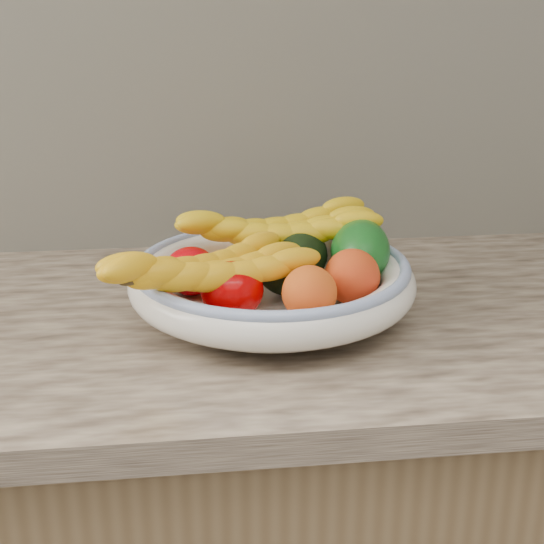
{
  "coord_description": "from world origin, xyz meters",
  "views": [
    {
      "loc": [
        -0.11,
        0.7,
        1.31
      ],
      "look_at": [
        0.0,
        1.66,
        0.96
      ],
      "focal_mm": 50.0,
      "sensor_mm": 36.0,
      "label": 1
    }
  ],
  "objects_px": {
    "green_mango": "(360,251)",
    "banana_bunch_back": "(277,235)",
    "banana_bunch_front": "(207,276)",
    "fruit_bowl": "(272,280)"
  },
  "relations": [
    {
      "from": "green_mango",
      "to": "banana_bunch_back",
      "type": "bearing_deg",
      "value": 159.45
    },
    {
      "from": "green_mango",
      "to": "banana_bunch_front",
      "type": "height_order",
      "value": "green_mango"
    },
    {
      "from": "fruit_bowl",
      "to": "banana_bunch_front",
      "type": "relative_size",
      "value": 1.29
    },
    {
      "from": "banana_bunch_back",
      "to": "fruit_bowl",
      "type": "bearing_deg",
      "value": -106.3
    },
    {
      "from": "green_mango",
      "to": "banana_bunch_back",
      "type": "xyz_separation_m",
      "value": [
        -0.11,
        0.05,
        0.01
      ]
    },
    {
      "from": "green_mango",
      "to": "banana_bunch_front",
      "type": "relative_size",
      "value": 0.42
    },
    {
      "from": "banana_bunch_front",
      "to": "banana_bunch_back",
      "type": "bearing_deg",
      "value": 26.08
    },
    {
      "from": "fruit_bowl",
      "to": "green_mango",
      "type": "bearing_deg",
      "value": 12.04
    },
    {
      "from": "banana_bunch_back",
      "to": "banana_bunch_front",
      "type": "height_order",
      "value": "banana_bunch_back"
    },
    {
      "from": "fruit_bowl",
      "to": "banana_bunch_back",
      "type": "relative_size",
      "value": 1.27
    }
  ]
}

